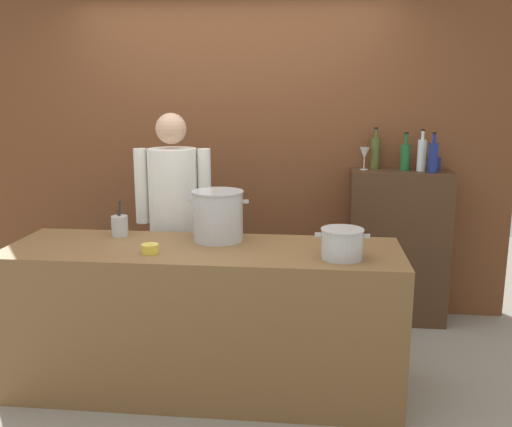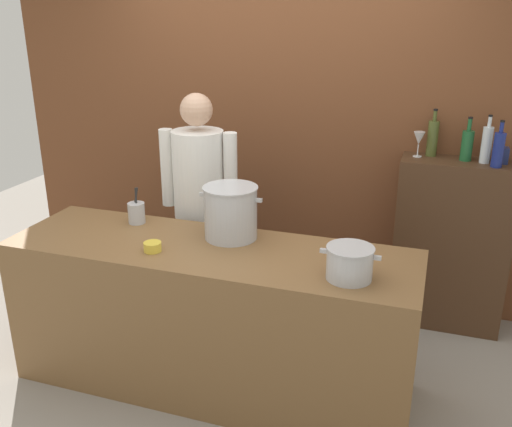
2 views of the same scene
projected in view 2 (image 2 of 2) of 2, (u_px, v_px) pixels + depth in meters
ground_plane at (214, 381)px, 3.43m from camera, size 8.00×8.00×0.00m
brick_back_panel at (281, 102)px, 4.16m from camera, size 4.40×0.10×3.00m
prep_counter at (212, 317)px, 3.28m from camera, size 2.33×0.70×0.90m
bar_cabinet at (450, 245)px, 3.89m from camera, size 0.76×0.32×1.21m
chef at (200, 198)px, 3.74m from camera, size 0.53×0.37×1.66m
stockpot_large at (231, 212)px, 3.20m from camera, size 0.38×0.32×0.31m
stockpot_small at (350, 263)px, 2.73m from camera, size 0.30×0.24×0.17m
utensil_crock at (136, 213)px, 3.46m from camera, size 0.10×0.10×0.23m
butter_jar at (153, 247)px, 3.06m from camera, size 0.10×0.10×0.05m
wine_bottle_clear at (487, 144)px, 3.60m from camera, size 0.07×0.07×0.31m
wine_bottle_green at (467, 145)px, 3.66m from camera, size 0.08×0.08×0.29m
wine_bottle_olive at (433, 138)px, 3.77m from camera, size 0.07×0.07×0.32m
wine_bottle_cobalt at (498, 149)px, 3.50m from camera, size 0.07×0.07×0.30m
wine_glass_tall at (419, 139)px, 3.75m from camera, size 0.08×0.08×0.17m
spice_tin_navy at (502, 155)px, 3.61m from camera, size 0.08×0.08×0.10m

